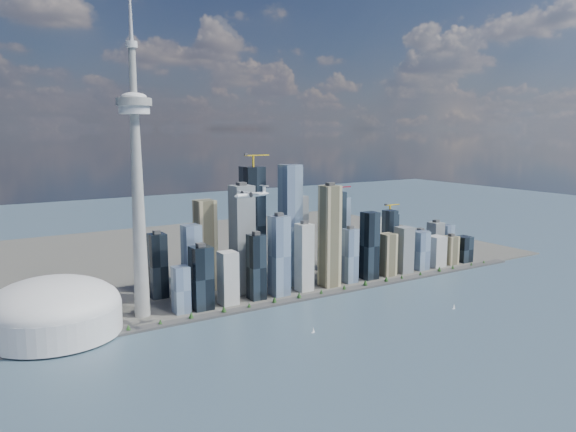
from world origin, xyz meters
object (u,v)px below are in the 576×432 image
needle_tower (137,177)px  airplane (252,194)px  dome_stadium (54,310)px  sailboat_west (313,331)px  sailboat_east (454,307)px

needle_tower → airplane: 196.79m
dome_stadium → airplane: (271.87, -134.39, 174.34)m
needle_tower → airplane: (131.87, -144.39, -22.06)m
dome_stadium → needle_tower: bearing=4.1°
airplane → dome_stadium: bearing=145.0°
needle_tower → dome_stadium: 241.40m
airplane → sailboat_west: 232.04m
sailboat_west → sailboat_east: sailboat_east is taller
sailboat_east → airplane: bearing=160.1°
sailboat_east → needle_tower: bearing=149.3°
needle_tower → sailboat_west: needle_tower is taller
needle_tower → sailboat_east: (476.94, -247.36, -232.51)m
sailboat_east → dome_stadium: bearing=155.7°
needle_tower → sailboat_west: (201.55, -212.13, -232.77)m
needle_tower → sailboat_west: bearing=-46.5°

